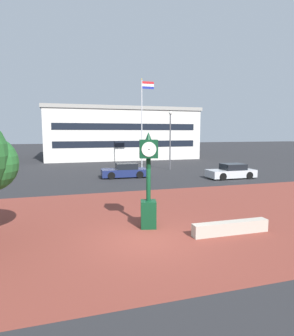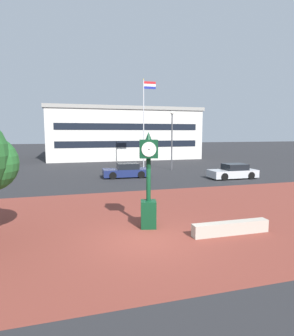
% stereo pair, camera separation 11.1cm
% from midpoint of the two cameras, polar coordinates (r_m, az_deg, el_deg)
% --- Properties ---
extents(ground_plane, '(200.00, 200.00, 0.00)m').
position_cam_midpoint_polar(ground_plane, '(10.97, -0.11, -14.09)').
color(ground_plane, '#262628').
extents(plaza_brick_paving, '(44.00, 12.67, 0.01)m').
position_cam_midpoint_polar(plaza_brick_paving, '(13.10, -3.00, -10.51)').
color(plaza_brick_paving, brown).
rests_on(plaza_brick_paving, ground).
extents(planter_wall, '(3.20, 0.42, 0.50)m').
position_cam_midpoint_polar(planter_wall, '(11.82, 16.28, -11.52)').
color(planter_wall, '#ADA393').
rests_on(planter_wall, ground).
extents(street_clock, '(0.88, 0.91, 4.00)m').
position_cam_midpoint_polar(street_clock, '(11.69, 0.02, -2.95)').
color(street_clock, '#0C381E').
rests_on(street_clock, ground).
extents(car_street_near, '(4.17, 1.89, 1.28)m').
position_cam_midpoint_polar(car_street_near, '(25.84, 16.57, -0.74)').
color(car_street_near, '#B7BABF').
rests_on(car_street_near, ground).
extents(car_street_mid, '(4.10, 1.97, 1.28)m').
position_cam_midpoint_polar(car_street_mid, '(25.34, -4.65, -0.62)').
color(car_street_mid, navy).
rests_on(car_street_mid, ground).
extents(flagpole_primary, '(1.48, 0.14, 9.94)m').
position_cam_midpoint_polar(flagpole_primary, '(32.22, -0.97, 10.11)').
color(flagpole_primary, silver).
rests_on(flagpole_primary, ground).
extents(civic_building, '(22.90, 15.97, 7.74)m').
position_cam_midpoint_polar(civic_building, '(47.54, -6.07, 6.97)').
color(civic_building, beige).
rests_on(civic_building, ground).
extents(street_lamp_post, '(0.36, 0.36, 6.24)m').
position_cam_midpoint_polar(street_lamp_post, '(30.35, 4.61, 6.86)').
color(street_lamp_post, '#4C4C51').
rests_on(street_lamp_post, ground).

